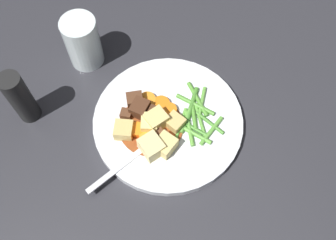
% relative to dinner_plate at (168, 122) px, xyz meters
% --- Properties ---
extents(ground_plane, '(3.00, 3.00, 0.00)m').
position_rel_dinner_plate_xyz_m(ground_plane, '(0.00, 0.00, -0.01)').
color(ground_plane, '#2D2D33').
extents(dinner_plate, '(0.28, 0.28, 0.02)m').
position_rel_dinner_plate_xyz_m(dinner_plate, '(0.00, 0.00, 0.00)').
color(dinner_plate, white).
rests_on(dinner_plate, ground_plane).
extents(stew_sauce, '(0.12, 0.12, 0.00)m').
position_rel_dinner_plate_xyz_m(stew_sauce, '(0.03, -0.00, 0.01)').
color(stew_sauce, brown).
rests_on(stew_sauce, dinner_plate).
extents(carrot_slice_0, '(0.04, 0.04, 0.01)m').
position_rel_dinner_plate_xyz_m(carrot_slice_0, '(0.05, 0.03, 0.01)').
color(carrot_slice_0, orange).
rests_on(carrot_slice_0, dinner_plate).
extents(carrot_slice_1, '(0.04, 0.04, 0.01)m').
position_rel_dinner_plate_xyz_m(carrot_slice_1, '(0.02, -0.05, 0.01)').
color(carrot_slice_1, orange).
rests_on(carrot_slice_1, dinner_plate).
extents(carrot_slice_2, '(0.04, 0.04, 0.01)m').
position_rel_dinner_plate_xyz_m(carrot_slice_2, '(0.06, -0.00, 0.02)').
color(carrot_slice_2, orange).
rests_on(carrot_slice_2, dinner_plate).
extents(carrot_slice_3, '(0.04, 0.04, 0.01)m').
position_rel_dinner_plate_xyz_m(carrot_slice_3, '(0.04, 0.02, 0.02)').
color(carrot_slice_3, orange).
rests_on(carrot_slice_3, dinner_plate).
extents(carrot_slice_4, '(0.05, 0.05, 0.01)m').
position_rel_dinner_plate_xyz_m(carrot_slice_4, '(-0.00, -0.03, 0.01)').
color(carrot_slice_4, orange).
rests_on(carrot_slice_4, dinner_plate).
extents(carrot_slice_5, '(0.04, 0.04, 0.01)m').
position_rel_dinner_plate_xyz_m(carrot_slice_5, '(-0.01, -0.02, 0.01)').
color(carrot_slice_5, orange).
rests_on(carrot_slice_5, dinner_plate).
extents(potato_chunk_0, '(0.04, 0.04, 0.03)m').
position_rel_dinner_plate_xyz_m(potato_chunk_0, '(0.04, -0.00, 0.02)').
color(potato_chunk_0, '#E5CC7A').
rests_on(potato_chunk_0, dinner_plate).
extents(potato_chunk_1, '(0.04, 0.04, 0.02)m').
position_rel_dinner_plate_xyz_m(potato_chunk_1, '(-0.01, 0.01, 0.02)').
color(potato_chunk_1, '#DBBC6B').
rests_on(potato_chunk_1, dinner_plate).
extents(potato_chunk_2, '(0.04, 0.05, 0.03)m').
position_rel_dinner_plate_xyz_m(potato_chunk_2, '(0.05, 0.04, 0.02)').
color(potato_chunk_2, '#EAD68C').
rests_on(potato_chunk_2, dinner_plate).
extents(potato_chunk_3, '(0.04, 0.04, 0.03)m').
position_rel_dinner_plate_xyz_m(potato_chunk_3, '(0.02, 0.00, 0.03)').
color(potato_chunk_3, '#E5CC7A').
rests_on(potato_chunk_3, dinner_plate).
extents(potato_chunk_4, '(0.04, 0.04, 0.02)m').
position_rel_dinner_plate_xyz_m(potato_chunk_4, '(0.08, -0.01, 0.02)').
color(potato_chunk_4, '#DBBC6B').
rests_on(potato_chunk_4, dinner_plate).
extents(potato_chunk_5, '(0.05, 0.05, 0.03)m').
position_rel_dinner_plate_xyz_m(potato_chunk_5, '(0.03, 0.05, 0.02)').
color(potato_chunk_5, '#E5CC7A').
rests_on(potato_chunk_5, dinner_plate).
extents(meat_chunk_0, '(0.03, 0.03, 0.02)m').
position_rel_dinner_plate_xyz_m(meat_chunk_0, '(0.07, -0.04, 0.02)').
color(meat_chunk_0, '#56331E').
rests_on(meat_chunk_0, dinner_plate).
extents(meat_chunk_1, '(0.04, 0.04, 0.03)m').
position_rel_dinner_plate_xyz_m(meat_chunk_1, '(0.04, -0.03, 0.02)').
color(meat_chunk_1, '#4C2B19').
rests_on(meat_chunk_1, dinner_plate).
extents(meat_chunk_2, '(0.02, 0.02, 0.02)m').
position_rel_dinner_plate_xyz_m(meat_chunk_2, '(0.03, 0.02, 0.02)').
color(meat_chunk_2, brown).
rests_on(meat_chunk_2, dinner_plate).
extents(meat_chunk_3, '(0.03, 0.03, 0.02)m').
position_rel_dinner_plate_xyz_m(meat_chunk_3, '(0.02, -0.02, 0.02)').
color(meat_chunk_3, '#4C2B19').
rests_on(meat_chunk_3, dinner_plate).
extents(meat_chunk_4, '(0.03, 0.03, 0.03)m').
position_rel_dinner_plate_xyz_m(meat_chunk_4, '(0.04, -0.05, 0.02)').
color(meat_chunk_4, '#56331E').
rests_on(meat_chunk_4, dinner_plate).
extents(green_bean_0, '(0.06, 0.04, 0.01)m').
position_rel_dinner_plate_xyz_m(green_bean_0, '(-0.06, 0.05, 0.01)').
color(green_bean_0, '#66AD42').
rests_on(green_bean_0, dinner_plate).
extents(green_bean_1, '(0.04, 0.06, 0.01)m').
position_rel_dinner_plate_xyz_m(green_bean_1, '(-0.03, 0.03, 0.01)').
color(green_bean_1, '#4C8E33').
rests_on(green_bean_1, dinner_plate).
extents(green_bean_2, '(0.04, 0.05, 0.01)m').
position_rel_dinner_plate_xyz_m(green_bean_2, '(-0.03, 0.05, 0.01)').
color(green_bean_2, '#66AD42').
rests_on(green_bean_2, dinner_plate).
extents(green_bean_3, '(0.03, 0.06, 0.01)m').
position_rel_dinner_plate_xyz_m(green_bean_3, '(-0.07, 0.04, 0.01)').
color(green_bean_3, '#4C8E33').
rests_on(green_bean_3, dinner_plate).
extents(green_bean_4, '(0.05, 0.06, 0.01)m').
position_rel_dinner_plate_xyz_m(green_bean_4, '(-0.02, 0.02, 0.01)').
color(green_bean_4, '#66AD42').
rests_on(green_bean_4, dinner_plate).
extents(green_bean_5, '(0.04, 0.06, 0.01)m').
position_rel_dinner_plate_xyz_m(green_bean_5, '(-0.07, -0.01, 0.01)').
color(green_bean_5, '#66AD42').
rests_on(green_bean_5, dinner_plate).
extents(green_bean_6, '(0.04, 0.04, 0.01)m').
position_rel_dinner_plate_xyz_m(green_bean_6, '(-0.03, 0.02, 0.01)').
color(green_bean_6, '#66AD42').
rests_on(green_bean_6, dinner_plate).
extents(green_bean_7, '(0.05, 0.07, 0.01)m').
position_rel_dinner_plate_xyz_m(green_bean_7, '(-0.06, -0.01, 0.01)').
color(green_bean_7, '#599E38').
rests_on(green_bean_7, dinner_plate).
extents(green_bean_8, '(0.02, 0.07, 0.01)m').
position_rel_dinner_plate_xyz_m(green_bean_8, '(-0.05, 0.02, 0.01)').
color(green_bean_8, '#66AD42').
rests_on(green_bean_8, dinner_plate).
extents(green_bean_9, '(0.06, 0.07, 0.01)m').
position_rel_dinner_plate_xyz_m(green_bean_9, '(-0.05, -0.01, 0.01)').
color(green_bean_9, '#4C8E33').
rests_on(green_bean_9, dinner_plate).
extents(green_bean_10, '(0.02, 0.05, 0.01)m').
position_rel_dinner_plate_xyz_m(green_bean_10, '(-0.05, 0.01, 0.01)').
color(green_bean_10, '#599E38').
rests_on(green_bean_10, dinner_plate).
extents(green_bean_11, '(0.01, 0.08, 0.01)m').
position_rel_dinner_plate_xyz_m(green_bean_11, '(-0.07, -0.02, 0.01)').
color(green_bean_11, '#599E38').
rests_on(green_bean_11, dinner_plate).
extents(green_bean_12, '(0.02, 0.07, 0.01)m').
position_rel_dinner_plate_xyz_m(green_bean_12, '(-0.03, 0.03, 0.01)').
color(green_bean_12, '#66AD42').
rests_on(green_bean_12, dinner_plate).
extents(fork, '(0.17, 0.07, 0.00)m').
position_rel_dinner_plate_xyz_m(fork, '(0.09, 0.05, 0.01)').
color(fork, silver).
rests_on(fork, dinner_plate).
extents(water_glass, '(0.07, 0.07, 0.11)m').
position_rel_dinner_plate_xyz_m(water_glass, '(0.09, -0.20, 0.05)').
color(water_glass, silver).
rests_on(water_glass, ground_plane).
extents(pepper_mill, '(0.04, 0.04, 0.12)m').
position_rel_dinner_plate_xyz_m(pepper_mill, '(0.23, -0.12, 0.05)').
color(pepper_mill, black).
rests_on(pepper_mill, ground_plane).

